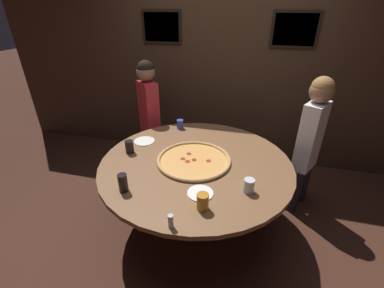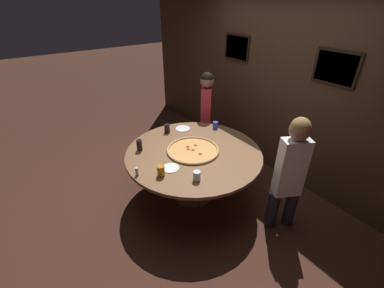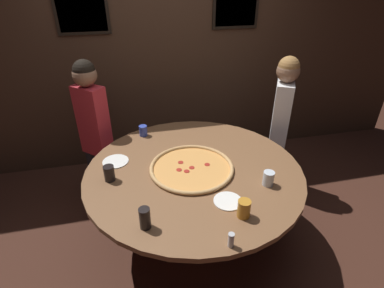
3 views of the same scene
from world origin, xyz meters
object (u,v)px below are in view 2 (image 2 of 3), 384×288
white_plate_left_side (183,129)px  diner_side_right (206,110)px  drink_cup_beside_pizza (139,145)px  drink_cup_centre_back (215,125)px  drink_cup_front_edge (197,176)px  drink_cup_near_right (167,128)px  giant_pizza (193,150)px  dining_table (194,159)px  diner_far_right (290,170)px  drink_cup_near_left (161,171)px  condiment_shaker (137,171)px  white_plate_near_front (171,168)px

white_plate_left_side → diner_side_right: size_ratio=0.15×
drink_cup_beside_pizza → white_plate_left_side: size_ratio=0.68×
drink_cup_centre_back → white_plate_left_side: size_ratio=0.47×
diner_side_right → drink_cup_centre_back: bearing=-159.2°
drink_cup_beside_pizza → drink_cup_front_edge: bearing=13.7°
drink_cup_centre_back → white_plate_left_side: drink_cup_centre_back is taller
white_plate_left_side → drink_cup_near_right: bearing=-99.5°
giant_pizza → diner_side_right: bearing=133.1°
giant_pizza → drink_cup_front_edge: bearing=-32.5°
drink_cup_front_edge → drink_cup_beside_pizza: 0.95m
drink_cup_centre_back → dining_table: bearing=-62.2°
drink_cup_near_right → diner_far_right: size_ratio=0.09×
dining_table → drink_cup_front_edge: (0.49, -0.32, 0.17)m
drink_cup_near_left → drink_cup_beside_pizza: size_ratio=0.85×
drink_cup_beside_pizza → white_plate_left_side: bearing=102.7°
dining_table → condiment_shaker: 0.82m
drink_cup_near_right → condiment_shaker: bearing=-49.4°
drink_cup_near_right → drink_cup_near_left: 1.03m
drink_cup_near_left → condiment_shaker: 0.27m
drink_cup_centre_back → diner_side_right: bearing=157.2°
diner_side_right → diner_far_right: 1.86m
white_plate_near_front → drink_cup_front_edge: bearing=18.1°
drink_cup_front_edge → diner_far_right: diner_far_right is taller
drink_cup_near_right → white_plate_near_front: drink_cup_near_right is taller
drink_cup_near_right → drink_cup_near_left: size_ratio=0.99×
drink_cup_centre_back → drink_cup_beside_pizza: size_ratio=0.69×
diner_side_right → white_plate_near_front: bearing=170.0°
drink_cup_centre_back → white_plate_left_side: bearing=-123.1°
giant_pizza → dining_table: bearing=-12.9°
drink_cup_centre_back → white_plate_left_side: 0.49m
dining_table → condiment_shaker: (0.03, -0.80, 0.16)m
drink_cup_near_left → diner_side_right: bearing=124.8°
drink_cup_front_edge → diner_side_right: 1.75m
giant_pizza → white_plate_left_side: bearing=158.0°
dining_table → drink_cup_beside_pizza: bearing=-128.7°
drink_cup_centre_back → condiment_shaker: bearing=-75.5°
drink_cup_near_left → diner_side_right: diner_side_right is taller
drink_cup_near_right → drink_cup_front_edge: (1.14, -0.31, -0.01)m
drink_cup_beside_pizza → drink_cup_near_left: bearing=-4.1°
drink_cup_near_right → drink_cup_beside_pizza: drink_cup_beside_pizza is taller
giant_pizza → diner_far_right: 1.19m
drink_cup_near_left → condiment_shaker: (-0.16, -0.21, -0.01)m
drink_cup_near_right → white_plate_left_side: 0.26m
drink_cup_near_right → diner_far_right: 1.78m
drink_cup_near_left → drink_cup_beside_pizza: drink_cup_beside_pizza is taller
condiment_shaker → diner_far_right: size_ratio=0.07×
giant_pizza → white_plate_near_front: (0.16, -0.44, -0.01)m
giant_pizza → drink_cup_beside_pizza: bearing=-127.3°
dining_table → diner_side_right: 1.19m
drink_cup_near_right → drink_cup_near_left: bearing=-34.7°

